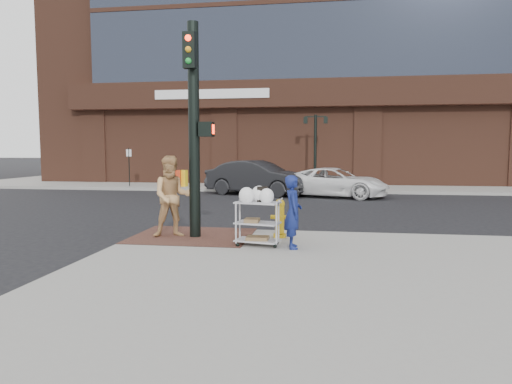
% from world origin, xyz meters
% --- Properties ---
extents(ground, '(220.00, 220.00, 0.00)m').
position_xyz_m(ground, '(0.00, 0.00, 0.00)').
color(ground, black).
rests_on(ground, ground).
extents(sidewalk_far, '(65.00, 36.00, 0.15)m').
position_xyz_m(sidewalk_far, '(12.50, 32.00, 0.07)').
color(sidewalk_far, gray).
rests_on(sidewalk_far, ground).
extents(brick_curb_ramp, '(2.80, 2.40, 0.01)m').
position_xyz_m(brick_curb_ramp, '(-0.60, 0.90, 0.16)').
color(brick_curb_ramp, '#4A2A22').
rests_on(brick_curb_ramp, sidewalk_near).
extents(bank_building, '(42.00, 26.00, 28.00)m').
position_xyz_m(bank_building, '(5.00, 31.00, 14.15)').
color(bank_building, brown).
rests_on(bank_building, sidewalk_far).
extents(lamp_post, '(1.32, 0.22, 4.00)m').
position_xyz_m(lamp_post, '(2.00, 16.00, 2.62)').
color(lamp_post, black).
rests_on(lamp_post, sidewalk_far).
extents(parking_sign, '(0.05, 0.05, 2.20)m').
position_xyz_m(parking_sign, '(-8.50, 15.00, 1.25)').
color(parking_sign, black).
rests_on(parking_sign, sidewalk_far).
extents(traffic_signal_pole, '(0.61, 0.51, 5.00)m').
position_xyz_m(traffic_signal_pole, '(-0.48, 0.77, 2.83)').
color(traffic_signal_pole, black).
rests_on(traffic_signal_pole, sidewalk_near).
extents(woman_blue, '(0.46, 0.62, 1.55)m').
position_xyz_m(woman_blue, '(1.90, -0.12, 0.92)').
color(woman_blue, navy).
rests_on(woman_blue, sidewalk_near).
extents(pedestrian_tan, '(1.14, 1.03, 1.94)m').
position_xyz_m(pedestrian_tan, '(-1.03, 0.73, 1.12)').
color(pedestrian_tan, tan).
rests_on(pedestrian_tan, sidewalk_near).
extents(sedan_dark, '(5.46, 3.35, 1.70)m').
position_xyz_m(sedan_dark, '(-0.73, 12.60, 0.85)').
color(sedan_dark, black).
rests_on(sedan_dark, ground).
extents(minivan_white, '(5.42, 3.61, 1.38)m').
position_xyz_m(minivan_white, '(3.03, 12.14, 0.69)').
color(minivan_white, white).
rests_on(minivan_white, ground).
extents(utility_cart, '(1.02, 0.70, 1.29)m').
position_xyz_m(utility_cart, '(1.12, 0.03, 0.74)').
color(utility_cart, '#AEAFB4').
rests_on(utility_cart, sidewalk_near).
extents(fire_hydrant, '(0.43, 0.30, 0.92)m').
position_xyz_m(fire_hydrant, '(1.50, 1.04, 0.62)').
color(fire_hydrant, gold).
rests_on(fire_hydrant, sidewalk_near).
extents(newsbox_red, '(0.44, 0.40, 0.94)m').
position_xyz_m(newsbox_red, '(-5.66, 14.97, 0.62)').
color(newsbox_red, red).
rests_on(newsbox_red, sidewalk_far).
extents(newsbox_yellow, '(0.44, 0.41, 0.93)m').
position_xyz_m(newsbox_yellow, '(-5.40, 15.29, 0.62)').
color(newsbox_yellow, yellow).
rests_on(newsbox_yellow, sidewalk_far).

